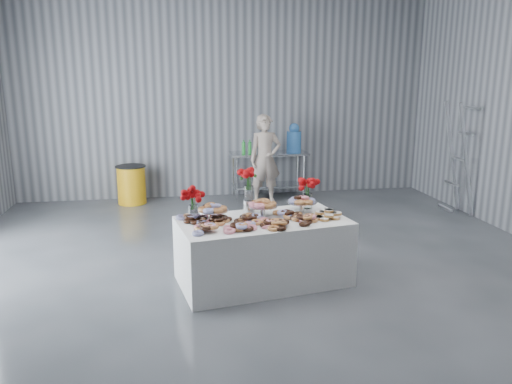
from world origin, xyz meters
TOP-DOWN VIEW (x-y plane):
  - ground at (0.00, 0.00)m, footprint 9.00×9.00m
  - room_walls at (-0.27, 0.07)m, footprint 8.04×9.04m
  - display_table at (-0.06, 0.11)m, footprint 2.04×1.31m
  - prep_table at (0.78, 4.10)m, footprint 1.50×0.60m
  - donut_mounds at (-0.06, 0.06)m, footprint 1.92×1.10m
  - cake_stand_left at (-0.62, 0.16)m, footprint 0.36×0.36m
  - cake_stand_mid at (-0.03, 0.26)m, footprint 0.36×0.36m
  - cake_stand_right at (0.46, 0.35)m, footprint 0.36×0.36m
  - danish_pile at (0.71, 0.09)m, footprint 0.48×0.48m
  - bouquet_left at (-0.84, 0.23)m, footprint 0.26×0.26m
  - bouquet_right at (0.58, 0.52)m, footprint 0.26×0.26m
  - bouquet_center at (-0.17, 0.44)m, footprint 0.26×0.26m
  - water_jug at (1.28, 4.10)m, footprint 0.28×0.28m
  - drink_bottles at (0.46, 4.00)m, footprint 0.54×0.08m
  - person at (0.65, 3.74)m, footprint 0.63×0.44m
  - trash_barrel at (-1.82, 4.10)m, footprint 0.56×0.56m
  - stepladder at (3.75, 2.42)m, footprint 0.63×0.49m

SIDE VIEW (x-z plane):
  - ground at x=0.00m, z-range 0.00..0.00m
  - trash_barrel at x=-1.82m, z-range 0.00..0.72m
  - display_table at x=-0.06m, z-range 0.00..0.75m
  - prep_table at x=0.78m, z-range 0.17..1.07m
  - donut_mounds at x=-0.06m, z-range 0.75..0.84m
  - danish_pile at x=0.71m, z-range 0.75..0.86m
  - person at x=0.65m, z-range 0.00..1.66m
  - cake_stand_left at x=-0.62m, z-range 0.80..0.98m
  - cake_stand_mid at x=-0.03m, z-range 0.80..0.98m
  - cake_stand_right at x=0.46m, z-range 0.80..0.98m
  - stepladder at x=3.75m, z-range 0.00..1.95m
  - drink_bottles at x=0.46m, z-range 0.90..1.17m
  - bouquet_left at x=-0.84m, z-range 0.84..1.26m
  - bouquet_right at x=0.58m, z-range 0.84..1.26m
  - bouquet_center at x=-0.17m, z-range 0.84..1.41m
  - water_jug at x=1.28m, z-range 0.87..1.43m
  - room_walls at x=-0.27m, z-range 0.63..4.65m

